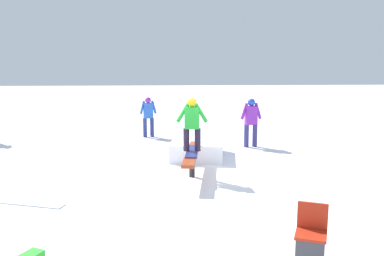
% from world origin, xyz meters
% --- Properties ---
extents(ground_plane, '(60.00, 60.00, 0.00)m').
position_xyz_m(ground_plane, '(0.00, 0.00, 0.00)').
color(ground_plane, white).
extents(rail_feature, '(2.57, 0.59, 0.64)m').
position_xyz_m(rail_feature, '(0.00, 0.00, 0.55)').
color(rail_feature, black).
rests_on(rail_feature, ground).
extents(snow_kicker_ramp, '(1.97, 1.71, 0.51)m').
position_xyz_m(snow_kicker_ramp, '(-2.04, 0.25, 0.26)').
color(snow_kicker_ramp, white).
rests_on(snow_kicker_ramp, ground).
extents(main_rider_on_rail, '(1.37, 0.79, 1.35)m').
position_xyz_m(main_rider_on_rail, '(0.00, 0.00, 1.31)').
color(main_rider_on_rail, navy).
rests_on(main_rider_on_rail, rail_feature).
extents(bystander_blue, '(0.27, 0.62, 1.46)m').
position_xyz_m(bystander_blue, '(-5.18, -1.37, 0.82)').
color(bystander_blue, navy).
rests_on(bystander_blue, ground).
extents(bystander_purple, '(0.29, 0.73, 1.59)m').
position_xyz_m(bystander_purple, '(-3.36, 2.07, 0.89)').
color(bystander_purple, navy).
rests_on(bystander_purple, ground).
extents(loose_snowboard_white, '(0.71, 1.56, 0.02)m').
position_xyz_m(loose_snowboard_white, '(1.80, -3.42, 0.01)').
color(loose_snowboard_white, silver).
rests_on(loose_snowboard_white, ground).
extents(folding_chair, '(0.57, 0.57, 0.88)m').
position_xyz_m(folding_chair, '(4.51, 1.55, 0.41)').
color(folding_chair, '#3F3F44').
rests_on(folding_chair, ground).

